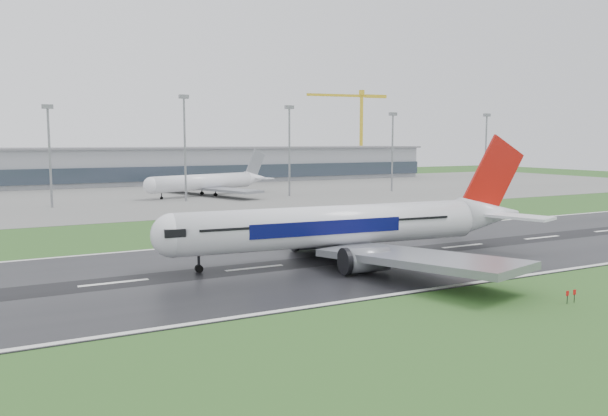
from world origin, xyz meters
TOP-DOWN VIEW (x-y plane):
  - ground at (0.00, 0.00)m, footprint 520.00×520.00m
  - runway at (0.00, 0.00)m, footprint 400.00×45.00m
  - apron at (0.00, 125.00)m, footprint 400.00×130.00m
  - terminal at (0.00, 185.00)m, footprint 240.00×36.00m
  - main_airliner at (-23.06, -1.42)m, footprint 68.61×65.86m
  - parked_airliner at (-9.51, 114.52)m, footprint 63.94×61.72m
  - tower_crane at (107.40, 200.00)m, footprint 46.64×9.54m
  - floodmast_1 at (-59.64, 100.00)m, footprint 0.64×0.64m
  - floodmast_2 at (-21.24, 100.00)m, footprint 0.64×0.64m
  - floodmast_3 at (14.45, 100.00)m, footprint 0.64×0.64m
  - floodmast_4 at (56.49, 100.00)m, footprint 0.64×0.64m
  - floodmast_5 at (102.33, 100.00)m, footprint 0.64×0.64m

SIDE VIEW (x-z plane):
  - ground at x=0.00m, z-range 0.00..0.00m
  - apron at x=0.00m, z-range 0.00..0.08m
  - runway at x=0.00m, z-range 0.00..0.10m
  - terminal at x=0.00m, z-range 0.00..15.00m
  - parked_airliner at x=-9.51m, z-range 0.08..15.12m
  - main_airliner at x=-23.06m, z-range 0.10..18.85m
  - floodmast_1 at x=-59.64m, z-range 0.00..27.41m
  - floodmast_4 at x=56.49m, z-range 0.00..27.72m
  - floodmast_5 at x=102.33m, z-range 0.00..28.25m
  - floodmast_3 at x=14.45m, z-range 0.00..29.12m
  - floodmast_2 at x=-21.24m, z-range 0.00..31.39m
  - tower_crane at x=107.40m, z-range 0.00..46.04m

